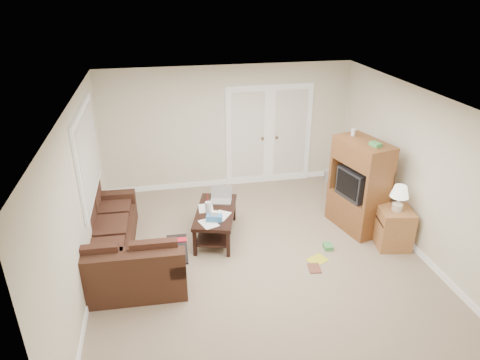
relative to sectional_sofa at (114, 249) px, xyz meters
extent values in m
plane|color=tan|center=(2.18, -0.22, -0.30)|extent=(5.50, 5.50, 0.00)
cube|color=white|center=(2.18, -0.22, 2.20)|extent=(5.00, 5.50, 0.02)
cube|color=silver|center=(-0.32, -0.22, 0.95)|extent=(0.02, 5.50, 2.50)
cube|color=silver|center=(4.68, -0.22, 0.95)|extent=(0.02, 5.50, 2.50)
cube|color=silver|center=(2.18, 2.53, 0.95)|extent=(5.00, 0.02, 2.50)
cube|color=silver|center=(2.18, -2.97, 0.95)|extent=(5.00, 0.02, 2.50)
cube|color=white|center=(2.58, 2.50, 0.73)|extent=(0.90, 0.04, 2.13)
cube|color=white|center=(3.48, 2.50, 0.73)|extent=(0.90, 0.04, 2.13)
cube|color=white|center=(2.58, 2.48, 0.78)|extent=(0.68, 0.02, 1.80)
cube|color=white|center=(3.48, 2.48, 0.78)|extent=(0.68, 0.02, 1.80)
cube|color=white|center=(-0.29, 0.78, 1.25)|extent=(0.04, 1.92, 1.42)
cube|color=white|center=(-0.27, 0.78, 1.25)|extent=(0.02, 1.74, 1.24)
cube|color=#402518|center=(-0.15, 0.46, -0.11)|extent=(0.89, 2.09, 0.38)
cube|color=#402518|center=(-0.45, 0.48, 0.27)|extent=(0.30, 2.07, 0.39)
cube|color=#402518|center=(-0.11, 1.39, 0.18)|extent=(0.82, 0.25, 0.20)
cube|color=#44261B|center=(-0.08, 0.46, 0.13)|extent=(0.62, 1.99, 0.11)
cube|color=#402518|center=(0.21, -0.58, -0.11)|extent=(1.65, 0.87, 0.38)
cube|color=#402518|center=(0.20, -0.88, 0.27)|extent=(1.62, 0.28, 0.39)
cube|color=#402518|center=(0.91, -0.61, 0.18)|extent=(0.25, 0.82, 0.20)
cube|color=#44261B|center=(0.21, -0.51, 0.13)|extent=(1.55, 0.60, 0.11)
cube|color=black|center=(0.91, -0.61, 0.29)|extent=(0.32, 0.73, 0.03)
cube|color=red|center=(0.92, -0.41, 0.31)|extent=(0.29, 0.12, 0.02)
cube|color=black|center=(1.61, 0.52, 0.18)|extent=(0.91, 1.35, 0.06)
cube|color=black|center=(1.61, 0.52, -0.13)|extent=(0.80, 1.24, 0.03)
cylinder|color=silver|center=(1.49, 0.50, 0.29)|extent=(0.10, 0.10, 0.18)
cylinder|color=red|center=(1.49, 0.50, 0.46)|extent=(0.01, 0.01, 0.16)
cube|color=teal|center=(1.54, 0.19, 0.25)|extent=(0.27, 0.19, 0.10)
cube|color=white|center=(1.58, 0.42, 0.21)|extent=(0.56, 0.75, 0.00)
cube|color=brown|center=(4.05, 0.38, 0.00)|extent=(0.77, 1.10, 0.60)
cube|color=brown|center=(4.05, 0.38, 1.09)|extent=(0.77, 1.10, 0.40)
cube|color=black|center=(4.03, 0.37, 0.55)|extent=(0.61, 0.69, 0.50)
cube|color=black|center=(3.79, 0.31, 0.57)|extent=(0.13, 0.50, 0.40)
cube|color=#44954D|center=(4.11, 0.14, 1.32)|extent=(0.16, 0.20, 0.06)
cylinder|color=silver|center=(3.98, 0.67, 1.35)|extent=(0.07, 0.07, 0.12)
cube|color=#AA713E|center=(4.38, -0.31, 0.03)|extent=(0.59, 0.59, 0.66)
cylinder|color=beige|center=(4.38, -0.31, 0.42)|extent=(0.16, 0.16, 0.10)
cylinder|color=beige|center=(4.38, -0.31, 0.54)|extent=(0.03, 0.03, 0.14)
cone|color=white|center=(4.38, -0.31, 0.69)|extent=(0.29, 0.29, 0.18)
cube|color=silver|center=(4.29, 2.23, -0.16)|extent=(0.12, 0.10, 0.27)
cube|color=yellow|center=(3.05, -0.46, -0.30)|extent=(0.36, 0.33, 0.01)
cube|color=#44954D|center=(3.33, -0.19, -0.26)|extent=(0.16, 0.19, 0.07)
imported|color=brown|center=(2.84, -0.65, -0.29)|extent=(0.21, 0.26, 0.02)
camera|label=1|loc=(0.79, -5.61, 3.64)|focal=32.00mm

